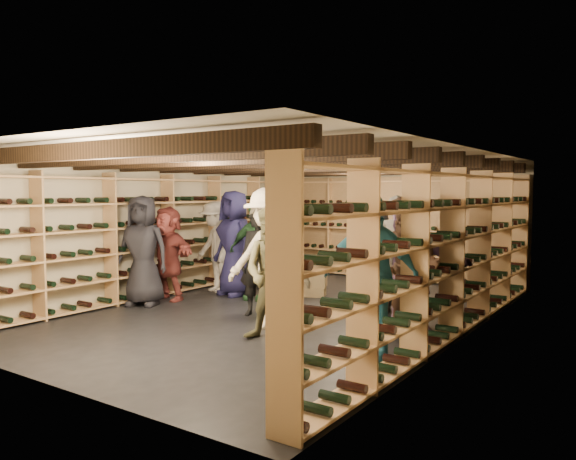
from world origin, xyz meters
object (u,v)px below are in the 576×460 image
at_px(crate_stack_left, 311,277).
at_px(person_10, 255,251).
at_px(person_3, 270,259).
at_px(person_7, 397,257).
at_px(person_1, 258,263).
at_px(person_11, 409,264).
at_px(person_12, 377,260).
at_px(person_5, 168,253).
at_px(person_6, 234,243).
at_px(person_0, 143,251).
at_px(crate_loose, 389,282).
at_px(person_9, 216,246).
at_px(person_4, 370,276).
at_px(crate_stack_right, 373,272).
at_px(person_8, 409,268).
at_px(person_2, 275,274).

height_order(crate_stack_left, person_10, person_10).
distance_m(person_3, person_7, 1.94).
height_order(person_1, person_11, person_11).
distance_m(person_1, person_12, 1.85).
bearing_deg(person_5, person_6, 60.84).
xyz_separation_m(person_0, person_1, (2.02, 0.44, -0.10)).
distance_m(crate_loose, person_11, 3.39).
bearing_deg(person_9, person_0, -80.27).
distance_m(person_0, person_1, 2.07).
relative_size(crate_stack_left, person_3, 0.36).
bearing_deg(person_11, person_10, 156.66).
xyz_separation_m(crate_stack_left, person_3, (0.80, -2.33, 0.61)).
height_order(person_4, person_6, person_6).
relative_size(crate_stack_right, crate_loose, 1.36).
relative_size(person_0, person_10, 1.08).
bearing_deg(person_4, person_9, 140.56).
height_order(crate_stack_left, person_8, person_8).
bearing_deg(person_1, person_3, -56.04).
height_order(person_5, person_7, person_7).
height_order(person_2, person_6, person_6).
relative_size(person_7, person_10, 1.09).
distance_m(crate_stack_left, person_2, 3.09).
bearing_deg(person_9, crate_loose, 56.98).
height_order(crate_stack_right, person_8, person_8).
relative_size(person_3, person_9, 1.14).
distance_m(crate_loose, person_12, 2.35).
relative_size(person_0, person_8, 0.99).
bearing_deg(crate_stack_right, person_9, -144.23).
bearing_deg(person_10, person_4, -42.18).
xyz_separation_m(person_3, person_8, (1.74, 0.57, -0.05)).
bearing_deg(person_4, crate_stack_left, 119.74).
bearing_deg(person_5, person_9, 88.89).
relative_size(person_1, person_8, 0.88).
distance_m(person_1, person_10, 1.27).
distance_m(person_4, person_6, 4.15).
height_order(crate_stack_left, person_12, person_12).
xyz_separation_m(person_8, person_12, (-1.05, 1.29, -0.11)).
height_order(person_6, person_10, person_6).
bearing_deg(person_5, person_10, 41.21).
height_order(person_1, person_6, person_6).
bearing_deg(person_2, person_9, 123.46).
relative_size(person_7, person_9, 1.08).
relative_size(person_8, person_9, 1.08).
height_order(person_7, person_11, person_7).
height_order(person_4, person_5, person_4).
relative_size(person_1, person_9, 0.95).
xyz_separation_m(person_0, person_4, (4.30, -0.50, 0.02)).
height_order(crate_stack_right, person_12, person_12).
bearing_deg(person_3, person_0, 170.05).
distance_m(crate_stack_right, person_0, 4.20).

